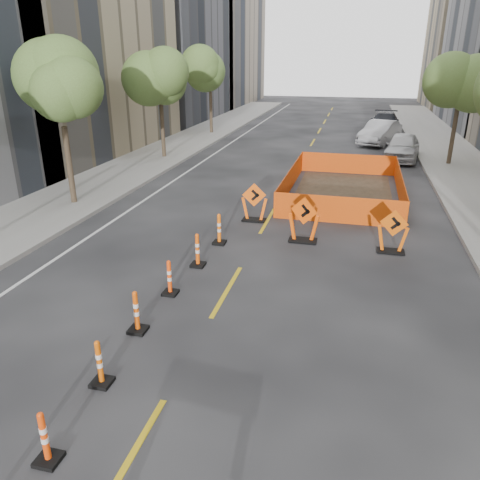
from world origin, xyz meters
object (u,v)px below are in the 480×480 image
(channelizer_1, at_px, (44,438))
(chevron_sign_left, at_px, (254,202))
(channelizer_3, at_px, (136,312))
(channelizer_5, at_px, (197,250))
(parked_car_mid, at_px, (380,133))
(channelizer_4, at_px, (169,277))
(channelizer_6, at_px, (219,229))
(channelizer_2, at_px, (99,363))
(chevron_sign_center, at_px, (304,219))
(parked_car_far, at_px, (384,122))
(parked_car_near, at_px, (402,147))
(chevron_sign_right, at_px, (393,231))

(channelizer_1, bearing_deg, chevron_sign_left, 86.60)
(channelizer_3, relative_size, channelizer_5, 0.99)
(parked_car_mid, bearing_deg, chevron_sign_left, -85.60)
(channelizer_4, xyz_separation_m, channelizer_6, (0.28, 3.78, 0.04))
(channelizer_3, xyz_separation_m, channelizer_4, (0.05, 1.89, -0.03))
(channelizer_2, distance_m, chevron_sign_center, 8.95)
(chevron_sign_left, distance_m, parked_car_far, 25.20)
(chevron_sign_left, distance_m, parked_car_near, 14.69)
(channelizer_2, relative_size, channelizer_5, 0.94)
(channelizer_3, xyz_separation_m, channelizer_5, (0.19, 3.78, 0.00))
(channelizer_4, bearing_deg, channelizer_5, 85.64)
(channelizer_2, bearing_deg, chevron_sign_right, 54.57)
(channelizer_2, bearing_deg, channelizer_5, 89.36)
(channelizer_5, bearing_deg, parked_car_far, 77.29)
(channelizer_1, height_order, chevron_sign_right, chevron_sign_right)
(channelizer_2, xyz_separation_m, channelizer_3, (-0.13, 1.89, 0.03))
(chevron_sign_center, relative_size, parked_car_mid, 0.32)
(channelizer_4, xyz_separation_m, chevron_sign_right, (5.89, 4.39, 0.24))
(channelizer_4, bearing_deg, channelizer_1, -87.91)
(channelizer_6, bearing_deg, parked_car_mid, 74.60)
(channelizer_3, height_order, parked_car_near, parked_car_near)
(channelizer_3, distance_m, parked_car_mid, 27.65)
(parked_car_mid, bearing_deg, channelizer_6, -85.41)
(channelizer_5, distance_m, parked_car_far, 29.75)
(channelizer_4, relative_size, parked_car_mid, 0.20)
(channelizer_3, xyz_separation_m, chevron_sign_left, (0.97, 8.27, 0.23))
(chevron_sign_left, bearing_deg, channelizer_4, -110.65)
(chevron_sign_center, relative_size, parked_car_far, 0.29)
(channelizer_1, relative_size, parked_car_near, 0.21)
(channelizer_1, xyz_separation_m, channelizer_2, (-0.13, 1.89, 0.01))
(chevron_sign_right, bearing_deg, parked_car_far, 97.70)
(channelizer_3, height_order, chevron_sign_center, chevron_sign_center)
(chevron_sign_left, bearing_deg, channelizer_6, -116.39)
(channelizer_2, relative_size, parked_car_far, 0.18)
(channelizer_2, distance_m, channelizer_5, 5.67)
(chevron_sign_right, bearing_deg, parked_car_mid, 98.74)
(channelizer_1, height_order, chevron_sign_center, chevron_sign_center)
(channelizer_6, xyz_separation_m, chevron_sign_right, (5.61, 0.60, 0.19))
(parked_car_near, bearing_deg, chevron_sign_center, -97.30)
(chevron_sign_left, relative_size, parked_car_mid, 0.30)
(channelizer_5, relative_size, parked_car_mid, 0.21)
(channelizer_1, xyz_separation_m, parked_car_far, (6.48, 36.58, 0.32))
(parked_car_near, bearing_deg, channelizer_1, -96.97)
(chevron_sign_right, bearing_deg, chevron_sign_left, 167.54)
(channelizer_6, distance_m, chevron_sign_right, 5.65)
(channelizer_3, distance_m, parked_car_near, 22.73)
(channelizer_5, bearing_deg, parked_car_mid, 75.50)
(channelizer_1, relative_size, channelizer_6, 0.90)
(chevron_sign_left, height_order, chevron_sign_right, chevron_sign_left)
(chevron_sign_left, relative_size, parked_car_far, 0.27)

